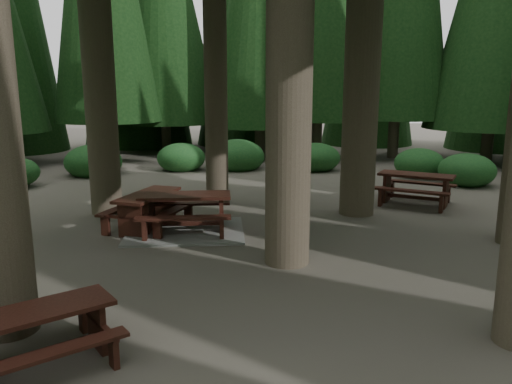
# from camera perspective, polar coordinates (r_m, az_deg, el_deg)

# --- Properties ---
(ground) EXTENTS (80.00, 80.00, 0.00)m
(ground) POSITION_cam_1_polar(r_m,az_deg,el_deg) (9.53, -1.39, -8.21)
(ground) COLOR #524C43
(ground) RESTS_ON ground
(picnic_table_b) EXTENTS (1.91, 2.21, 0.85)m
(picnic_table_b) POSITION_cam_1_polar(r_m,az_deg,el_deg) (11.95, -12.22, -1.52)
(picnic_table_b) COLOR black
(picnic_table_b) RESTS_ON ground
(picnic_table_c) EXTENTS (3.02, 2.65, 0.90)m
(picnic_table_c) POSITION_cam_1_polar(r_m,az_deg,el_deg) (11.57, -8.08, -3.03)
(picnic_table_c) COLOR gray
(picnic_table_c) RESTS_ON ground
(picnic_table_d) EXTENTS (2.48, 2.26, 0.88)m
(picnic_table_d) POSITION_cam_1_polar(r_m,az_deg,el_deg) (14.86, 17.79, 0.85)
(picnic_table_d) COLOR black
(picnic_table_d) RESTS_ON ground
(picnic_table_e) EXTENTS (2.14, 2.13, 0.73)m
(picnic_table_e) POSITION_cam_1_polar(r_m,az_deg,el_deg) (6.62, -23.48, -14.08)
(picnic_table_e) COLOR black
(picnic_table_e) RESTS_ON ground
(shrub_ring) EXTENTS (23.86, 24.64, 1.49)m
(shrub_ring) POSITION_cam_1_polar(r_m,az_deg,el_deg) (10.05, 3.21, -4.76)
(shrub_ring) COLOR #1C5124
(shrub_ring) RESTS_ON ground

